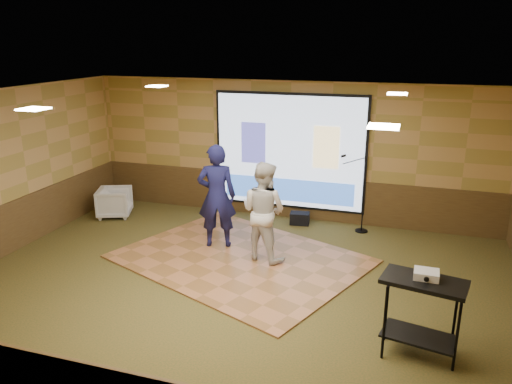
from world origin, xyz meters
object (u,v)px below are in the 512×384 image
(projector_screen, at_px, (289,153))
(player_left, at_px, (217,196))
(projector, at_px, (426,274))
(banquet_chair, at_px, (115,202))
(duffel_bag, at_px, (300,218))
(mic_stand, at_px, (360,208))
(dance_floor, at_px, (240,259))
(av_table, at_px, (422,302))
(player_right, at_px, (263,211))

(projector_screen, height_order, player_left, projector_screen)
(projector_screen, distance_m, projector, 5.20)
(projector_screen, xyz_separation_m, player_left, (-0.89, -1.98, -0.46))
(banquet_chair, distance_m, duffel_bag, 4.14)
(projector_screen, bearing_deg, mic_stand, -12.59)
(projector_screen, bearing_deg, dance_floor, -96.70)
(dance_floor, bearing_deg, banquet_chair, 158.93)
(dance_floor, height_order, banquet_chair, banquet_chair)
(av_table, height_order, duffel_bag, av_table)
(player_right, distance_m, projector, 3.41)
(banquet_chair, height_order, duffel_bag, banquet_chair)
(projector_screen, distance_m, player_right, 2.35)
(projector, distance_m, duffel_bag, 4.83)
(player_left, height_order, duffel_bag, player_left)
(av_table, relative_size, projector, 3.55)
(dance_floor, relative_size, banquet_chair, 5.72)
(player_right, height_order, av_table, player_right)
(player_right, relative_size, av_table, 1.71)
(player_left, bearing_deg, banquet_chair, -35.21)
(dance_floor, bearing_deg, mic_stand, 47.48)
(av_table, relative_size, mic_stand, 0.65)
(banquet_chair, bearing_deg, duffel_bag, -100.76)
(projector, bearing_deg, av_table, -104.46)
(dance_floor, distance_m, mic_stand, 2.84)
(projector_screen, height_order, player_right, projector_screen)
(projector_screen, relative_size, projector, 11.27)
(mic_stand, bearing_deg, dance_floor, -154.75)
(av_table, bearing_deg, player_right, 141.42)
(mic_stand, bearing_deg, player_right, -150.12)
(duffel_bag, bearing_deg, mic_stand, -1.42)
(player_left, relative_size, av_table, 1.89)
(dance_floor, bearing_deg, av_table, -33.03)
(dance_floor, bearing_deg, player_left, 144.45)
(av_table, bearing_deg, projector_screen, 122.28)
(banquet_chair, xyz_separation_m, duffel_bag, (4.06, 0.77, -0.20))
(mic_stand, bearing_deg, projector, -95.52)
(player_left, distance_m, mic_stand, 3.02)
(projector_screen, bearing_deg, projector, -57.24)
(av_table, xyz_separation_m, mic_stand, (-1.19, 4.06, -0.25))
(projector_screen, xyz_separation_m, dance_floor, (-0.28, -2.42, -1.46))
(dance_floor, bearing_deg, duffel_bag, 73.33)
(mic_stand, bearing_deg, duffel_bag, 156.35)
(mic_stand, height_order, duffel_bag, mic_stand)
(dance_floor, height_order, player_left, player_left)
(av_table, distance_m, projector, 0.35)
(dance_floor, height_order, player_right, player_right)
(projector_screen, relative_size, banquet_chair, 4.63)
(dance_floor, distance_m, av_table, 3.74)
(projector, distance_m, mic_stand, 4.22)
(player_left, height_order, player_right, player_left)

